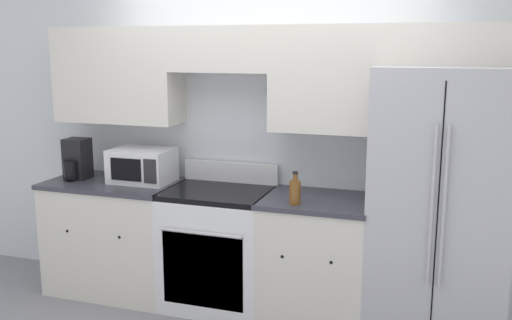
% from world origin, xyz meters
% --- Properties ---
extents(wall_back, '(8.00, 0.39, 2.60)m').
position_xyz_m(wall_back, '(0.02, 0.59, 1.48)').
color(wall_back, silver).
rests_on(wall_back, ground_plane).
extents(lower_cabinets_left, '(1.05, 0.64, 0.92)m').
position_xyz_m(lower_cabinets_left, '(-1.21, 0.31, 0.46)').
color(lower_cabinets_left, silver).
rests_on(lower_cabinets_left, ground_plane).
extents(lower_cabinets_right, '(0.77, 0.64, 0.92)m').
position_xyz_m(lower_cabinets_right, '(0.46, 0.31, 0.46)').
color(lower_cabinets_right, silver).
rests_on(lower_cabinets_right, ground_plane).
extents(oven_range, '(0.78, 0.65, 1.08)m').
position_xyz_m(oven_range, '(-0.31, 0.31, 0.46)').
color(oven_range, white).
rests_on(oven_range, ground_plane).
extents(refrigerator, '(0.89, 0.77, 1.85)m').
position_xyz_m(refrigerator, '(1.28, 0.37, 0.93)').
color(refrigerator, '#B7B7BC').
rests_on(refrigerator, ground_plane).
extents(microwave, '(0.47, 0.36, 0.27)m').
position_xyz_m(microwave, '(-0.97, 0.37, 1.05)').
color(microwave, white).
rests_on(microwave, lower_cabinets_left).
extents(bottle, '(0.08, 0.08, 0.23)m').
position_xyz_m(bottle, '(0.34, 0.12, 1.01)').
color(bottle, brown).
rests_on(bottle, lower_cabinets_right).
extents(coffee_maker, '(0.18, 0.23, 0.33)m').
position_xyz_m(coffee_maker, '(-1.53, 0.30, 1.07)').
color(coffee_maker, black).
rests_on(coffee_maker, lower_cabinets_left).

